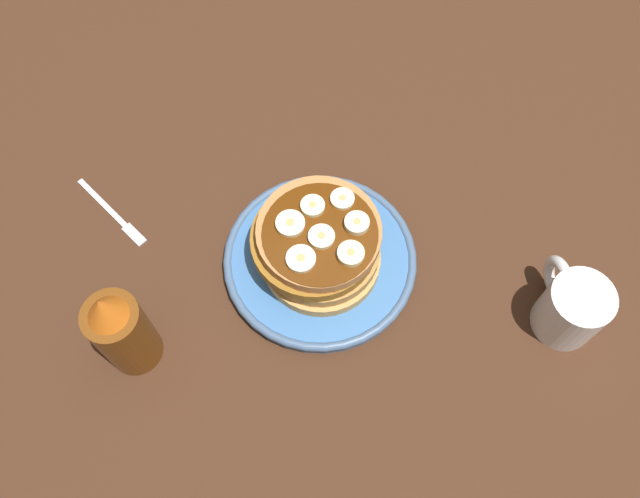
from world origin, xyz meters
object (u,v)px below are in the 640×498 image
Objects in this scene: banana_slice_3 at (342,199)px; banana_slice_5 at (301,259)px; banana_slice_1 at (356,222)px; banana_slice_4 at (351,254)px; banana_slice_2 at (290,224)px; fork at (115,215)px; plate at (320,260)px; syrup_bottle at (122,331)px; pancake_stack at (318,245)px; banana_slice_0 at (321,237)px; coffee_mug at (571,307)px; banana_slice_6 at (313,206)px.

banana_slice_3 and banana_slice_5 have the same top height.
banana_slice_4 is at bearing 155.99° from banana_slice_1.
fork is at bearing 62.07° from banana_slice_2.
fork is (16.18, 26.07, -8.04)cm from banana_slice_4.
syrup_bottle reaches higher than plate.
banana_slice_2 reaches higher than pancake_stack.
banana_slice_0 is 5.47cm from banana_slice_3.
pancake_stack is 4.68cm from banana_slice_2.
syrup_bottle reaches higher than coffee_mug.
banana_slice_5 is at bearing 137.29° from pancake_stack.
banana_slice_4 is at bearing -143.37° from plate.
banana_slice_5 is at bearing 134.34° from banana_slice_3.
banana_slice_6 is (-0.09, 3.43, 0.05)cm from banana_slice_3.
banana_slice_3 is (4.15, -3.56, -0.07)cm from banana_slice_0.
banana_slice_0 is 0.20× the size of syrup_bottle.
banana_slice_1 is 5.23cm from banana_slice_6.
plate is 24.36cm from syrup_bottle.
pancake_stack is 1.33× the size of fork.
coffee_mug is (-17.44, -21.88, -3.98)cm from banana_slice_3.
fork is at bearing 61.52° from pancake_stack.
pancake_stack is at bearing 132.14° from banana_slice_3.
banana_slice_1 is at bearing -114.24° from fork.
banana_slice_2 is 1.10× the size of banana_slice_4.
banana_slice_1 reaches higher than fork.
fork is at bearing 60.34° from banana_slice_0.
pancake_stack is 4.77cm from banana_slice_6.
banana_slice_1 is 1.02× the size of banana_slice_3.
pancake_stack is 5.55× the size of banana_slice_3.
coffee_mug is (-10.46, -22.81, -4.14)cm from banana_slice_4.
banana_slice_5 is (-2.69, 2.83, 7.19)cm from plate.
fork is (9.29, 23.57, -7.94)cm from banana_slice_6.
syrup_bottle reaches higher than banana_slice_5.
banana_slice_4 is at bearing -160.08° from banana_slice_6.
banana_slice_0 is 28.99cm from coffee_mug.
banana_slice_1 is 0.85× the size of banana_slice_2.
banana_slice_3 is (3.41, -3.76, 3.36)cm from pancake_stack.
fork is (12.61, 23.23, -4.53)cm from pancake_stack.
banana_slice_2 is 7.67cm from banana_slice_4.
pancake_stack is 6.09cm from banana_slice_3.
banana_slice_4 is (-3.47, -2.58, 7.31)cm from plate.
plate is 8.70cm from banana_slice_3.
plate is 1.51× the size of pancake_stack.
banana_slice_2 is at bearing 1.69° from banana_slice_5.
pancake_stack is 4.64× the size of banana_slice_2.
banana_slice_2 is 3.43cm from banana_slice_6.
banana_slice_4 is (-6.98, 0.93, 0.16)cm from banana_slice_3.
banana_slice_5 is 1.18× the size of banana_slice_6.
syrup_bottle is (-5.55, 23.00, 5.79)cm from plate.
banana_slice_6 is at bearing 52.45° from banana_slice_1.
coffee_mug is (-11.25, -28.22, -4.03)cm from banana_slice_5.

